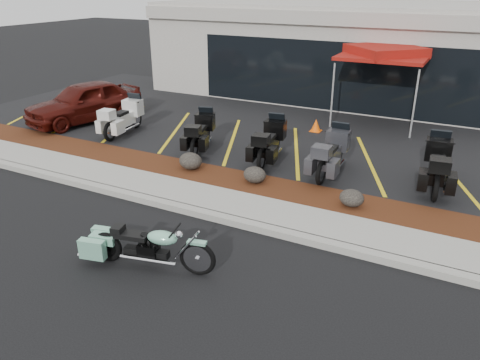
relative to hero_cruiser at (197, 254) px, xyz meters
The scene contains 18 objects.
ground 1.35m from the hero_cruiser, 121.88° to the left, with size 90.00×90.00×0.00m, color black.
curb 2.12m from the hero_cruiser, 108.73° to the left, with size 24.00×0.25×0.15m, color gray.
sidewalk 2.79m from the hero_cruiser, 104.06° to the left, with size 24.00×1.20×0.15m, color gray.
mulch_bed 3.95m from the hero_cruiser, 99.81° to the left, with size 24.00×1.20×0.16m, color #391A0D.
upper_lot 9.31m from the hero_cruiser, 94.14° to the left, with size 26.00×9.60×0.15m, color black.
dealership_building 15.64m from the hero_cruiser, 92.47° to the left, with size 18.00×8.16×4.00m.
boulder_left 4.78m from the hero_cruiser, 124.32° to the left, with size 0.65×0.54×0.46m, color black.
boulder_mid 3.99m from the hero_cruiser, 100.85° to the left, with size 0.59×0.49×0.42m, color black.
boulder_right 4.12m from the hero_cruiser, 64.28° to the left, with size 0.56×0.47×0.40m, color black.
hero_cruiser is the anchor object (origin of this frame).
touring_white 9.06m from the hero_cruiser, 135.59° to the left, with size 2.11×0.81×1.23m, color white, non-canonical shape.
touring_black_front 7.06m from the hero_cruiser, 119.76° to the left, with size 1.99×0.76×1.16m, color black, non-canonical shape.
touring_black_mid 6.38m from the hero_cruiser, 100.66° to the left, with size 2.08×0.80×1.21m, color black, non-canonical shape.
touring_grey 6.18m from the hero_cruiser, 82.92° to the left, with size 2.12×0.81×1.23m, color #2D2E32, non-canonical shape.
touring_black_rear 7.22m from the hero_cruiser, 63.17° to the left, with size 2.20×0.84×1.28m, color black, non-canonical shape.
parked_car 10.65m from the hero_cruiser, 144.38° to the left, with size 1.68×4.19×1.43m, color #420D09.
traffic_cone 8.87m from the hero_cruiser, 95.17° to the left, with size 0.34×0.34×0.42m, color #FC5B08.
popup_canopy 11.13m from the hero_cruiser, 85.68° to the left, with size 3.69×3.69×2.68m.
Camera 1 is at (4.59, -7.03, 4.92)m, focal length 35.00 mm.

